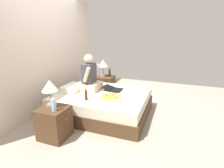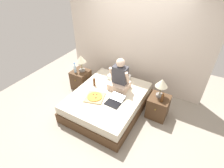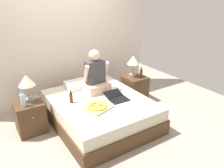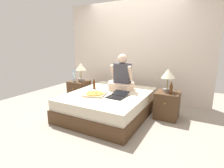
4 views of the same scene
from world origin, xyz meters
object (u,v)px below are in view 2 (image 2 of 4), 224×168
object	(u,v)px
water_bottle	(75,68)
beer_bottle_on_bed	(94,82)
person_seated	(120,78)
lamp_on_right_nightstand	(162,84)
laptop	(114,101)
pizza_box	(95,97)
bed	(108,102)
lamp_on_left_nightstand	(81,60)
nightstand_right	(158,107)
nightstand_left	(81,79)
beer_bottle	(162,98)

from	to	relation	value
water_bottle	beer_bottle_on_bed	xyz separation A→B (m)	(0.72, -0.16, -0.09)
person_seated	lamp_on_right_nightstand	bearing A→B (deg)	5.40
water_bottle	laptop	world-z (taller)	water_bottle
water_bottle	pizza_box	distance (m)	1.15
pizza_box	water_bottle	bearing A→B (deg)	151.14
lamp_on_right_nightstand	laptop	distance (m)	1.06
bed	lamp_on_left_nightstand	bearing A→B (deg)	157.83
water_bottle	nightstand_right	xyz separation A→B (m)	(2.27, 0.09, -0.37)
nightstand_left	person_seated	bearing A→B (deg)	-1.82
lamp_on_right_nightstand	pizza_box	distance (m)	1.47
lamp_on_right_nightstand	beer_bottle	world-z (taller)	lamp_on_right_nightstand
person_seated	pizza_box	world-z (taller)	person_seated
lamp_on_right_nightstand	lamp_on_left_nightstand	bearing A→B (deg)	180.00
water_bottle	nightstand_left	bearing A→B (deg)	48.35
water_bottle	beer_bottle	distance (m)	2.34
nightstand_left	laptop	size ratio (longest dim) A/B	1.24
nightstand_left	beer_bottle_on_bed	xyz separation A→B (m)	(0.64, -0.25, 0.29)
bed	water_bottle	distance (m)	1.28
laptop	beer_bottle_on_bed	world-z (taller)	beer_bottle_on_bed
bed	person_seated	world-z (taller)	person_seated
nightstand_left	beer_bottle_on_bed	world-z (taller)	beer_bottle_on_bed
lamp_on_right_nightstand	beer_bottle_on_bed	size ratio (longest dim) A/B	2.05
lamp_on_left_nightstand	pizza_box	size ratio (longest dim) A/B	0.91
lamp_on_right_nightstand	pizza_box	bearing A→B (deg)	-151.14
bed	beer_bottle	bearing A→B (deg)	13.52
bed	laptop	bearing A→B (deg)	-31.84
nightstand_right	person_seated	distance (m)	1.08
beer_bottle	beer_bottle_on_bed	distance (m)	1.63
water_bottle	bed	bearing A→B (deg)	-13.87
nightstand_left	lamp_on_left_nightstand	size ratio (longest dim) A/B	1.17
laptop	nightstand_left	bearing A→B (deg)	158.17
lamp_on_left_nightstand	water_bottle	size ratio (longest dim) A/B	1.63
lamp_on_left_nightstand	beer_bottle_on_bed	bearing A→B (deg)	-26.80
laptop	pizza_box	bearing A→B (deg)	-168.44
nightstand_right	person_seated	size ratio (longest dim) A/B	0.68
laptop	beer_bottle_on_bed	bearing A→B (deg)	157.93
nightstand_right	beer_bottle_on_bed	bearing A→B (deg)	-170.77
beer_bottle	laptop	distance (m)	1.01
nightstand_right	water_bottle	bearing A→B (deg)	-177.73
nightstand_left	laptop	distance (m)	1.48
nightstand_left	water_bottle	xyz separation A→B (m)	(-0.08, -0.09, 0.37)
bed	nightstand_left	xyz separation A→B (m)	(-1.10, 0.38, 0.04)
water_bottle	nightstand_right	distance (m)	2.30
laptop	pizza_box	size ratio (longest dim) A/B	0.86
water_bottle	beer_bottle_on_bed	world-z (taller)	water_bottle
bed	lamp_on_right_nightstand	world-z (taller)	lamp_on_right_nightstand
beer_bottle_on_bed	laptop	bearing A→B (deg)	-22.07
bed	person_seated	size ratio (longest dim) A/B	2.43
lamp_on_left_nightstand	nightstand_right	distance (m)	2.23
water_bottle	lamp_on_right_nightstand	world-z (taller)	lamp_on_right_nightstand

